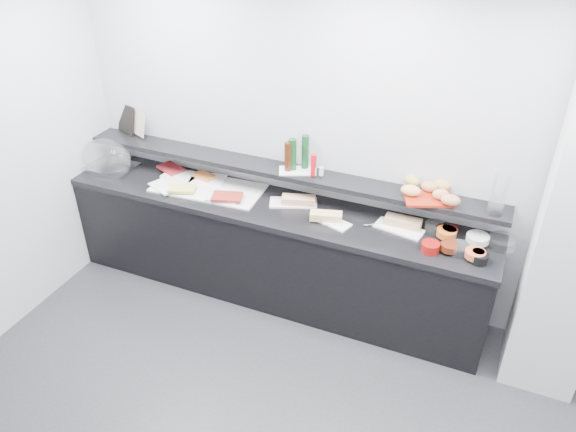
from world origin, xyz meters
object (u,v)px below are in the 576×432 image
at_px(framed_print, 126,119).
at_px(condiment_tray, 295,171).
at_px(carafe, 498,195).
at_px(cloche_base, 109,167).
at_px(bread_tray, 428,198).
at_px(sandwich_plate_mid, 331,222).

xyz_separation_m(framed_print, condiment_tray, (1.70, -0.11, -0.12)).
xyz_separation_m(framed_print, carafe, (3.24, -0.14, 0.02)).
distance_m(cloche_base, condiment_tray, 1.77).
height_order(cloche_base, bread_tray, bread_tray).
xyz_separation_m(framed_print, bread_tray, (2.77, -0.13, -0.12)).
xyz_separation_m(sandwich_plate_mid, carafe, (1.14, 0.19, 0.39)).
distance_m(condiment_tray, carafe, 1.55).
height_order(framed_print, condiment_tray, framed_print).
relative_size(cloche_base, carafe, 1.58).
bearing_deg(condiment_tray, carafe, -24.16).
relative_size(cloche_base, framed_print, 1.82).
relative_size(cloche_base, condiment_tray, 1.88).
xyz_separation_m(sandwich_plate_mid, framed_print, (-2.10, 0.34, 0.37)).
bearing_deg(carafe, framed_print, 177.47).
xyz_separation_m(cloche_base, framed_print, (0.04, 0.29, 0.36)).
bearing_deg(framed_print, carafe, 19.42).
relative_size(sandwich_plate_mid, bread_tray, 0.90).
distance_m(condiment_tray, bread_tray, 1.07).
bearing_deg(condiment_tray, cloche_base, 162.98).
height_order(framed_print, bread_tray, framed_print).
bearing_deg(carafe, condiment_tray, 178.71).
distance_m(cloche_base, sandwich_plate_mid, 2.14).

